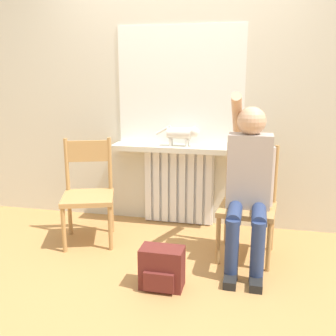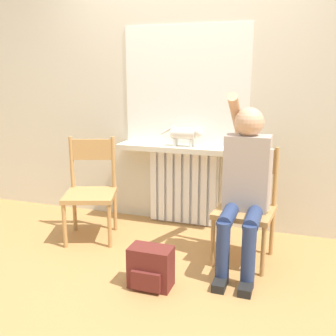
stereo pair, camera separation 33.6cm
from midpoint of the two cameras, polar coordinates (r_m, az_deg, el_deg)
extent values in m
plane|color=#B27F47|center=(3.01, -6.25, -15.73)|extent=(12.00, 12.00, 0.00)
cube|color=beige|center=(3.81, -0.70, 11.79)|extent=(7.00, 0.06, 2.70)
cube|color=white|center=(3.90, -0.88, -2.72)|extent=(0.69, 0.05, 0.75)
cube|color=white|center=(3.94, -5.31, -2.61)|extent=(0.06, 0.03, 0.72)
cube|color=white|center=(3.91, -4.11, -2.70)|extent=(0.06, 0.03, 0.72)
cube|color=white|center=(3.89, -2.89, -2.78)|extent=(0.06, 0.03, 0.72)
cube|color=white|center=(3.87, -1.66, -2.86)|extent=(0.06, 0.03, 0.72)
cube|color=white|center=(3.85, -0.41, -2.94)|extent=(0.06, 0.03, 0.72)
cube|color=white|center=(3.83, 0.85, -3.02)|extent=(0.06, 0.03, 0.72)
cube|color=white|center=(3.82, 2.12, -3.10)|extent=(0.06, 0.03, 0.72)
cube|color=white|center=(3.80, 3.40, -3.18)|extent=(0.06, 0.03, 0.72)
cube|color=beige|center=(3.73, -1.21, 2.82)|extent=(1.26, 0.24, 0.05)
cube|color=white|center=(3.78, -0.82, 11.80)|extent=(1.21, 0.01, 1.11)
cube|color=#B2844C|center=(3.54, -14.23, -4.24)|extent=(0.55, 0.55, 0.04)
cylinder|color=#B2844C|center=(3.47, -17.63, -8.64)|extent=(0.04, 0.04, 0.39)
cylinder|color=#B2844C|center=(3.41, -11.21, -8.61)|extent=(0.04, 0.04, 0.39)
cylinder|color=#B2844C|center=(3.82, -16.55, -6.48)|extent=(0.04, 0.04, 0.39)
cylinder|color=#B2844C|center=(3.77, -10.74, -6.41)|extent=(0.04, 0.04, 0.39)
cylinder|color=#B2844C|center=(3.69, -17.04, 0.46)|extent=(0.04, 0.04, 0.48)
cylinder|color=#B2844C|center=(3.64, -11.07, 0.62)|extent=(0.04, 0.04, 0.48)
cube|color=#B2844C|center=(3.64, -14.18, 2.37)|extent=(0.38, 0.15, 0.19)
cube|color=#B2844C|center=(3.18, 8.48, -6.00)|extent=(0.47, 0.47, 0.04)
cylinder|color=#B2844C|center=(3.12, 4.19, -10.53)|extent=(0.04, 0.04, 0.39)
cylinder|color=#B2844C|center=(3.07, 11.35, -11.27)|extent=(0.04, 0.04, 0.39)
cylinder|color=#B2844C|center=(3.47, 5.73, -8.03)|extent=(0.04, 0.04, 0.39)
cylinder|color=#B2844C|center=(3.42, 12.12, -8.63)|extent=(0.04, 0.04, 0.39)
cylinder|color=#B2844C|center=(3.33, 5.92, -0.42)|extent=(0.04, 0.04, 0.48)
cylinder|color=#B2844C|center=(3.27, 12.53, -0.91)|extent=(0.04, 0.04, 0.48)
cube|color=#B2844C|center=(3.27, 9.28, 1.37)|extent=(0.39, 0.06, 0.19)
cylinder|color=navy|center=(3.00, 6.50, -6.44)|extent=(0.11, 0.43, 0.11)
cylinder|color=navy|center=(2.99, 9.95, -6.64)|extent=(0.11, 0.43, 0.11)
cylinder|color=navy|center=(2.89, 5.90, -11.88)|extent=(0.10, 0.10, 0.46)
cylinder|color=navy|center=(2.87, 9.55, -12.12)|extent=(0.10, 0.10, 0.46)
cube|color=black|center=(2.93, 5.66, -15.95)|extent=(0.09, 0.20, 0.06)
cube|color=black|center=(2.92, 9.31, -16.21)|extent=(0.09, 0.20, 0.06)
cube|color=#AD9E93|center=(3.12, 8.71, -0.45)|extent=(0.34, 0.20, 0.58)
sphere|color=tan|center=(3.05, 8.98, 6.72)|extent=(0.22, 0.22, 0.22)
cylinder|color=tan|center=(3.19, 7.02, 7.71)|extent=(0.08, 0.50, 0.38)
cylinder|color=#AD9E93|center=(3.08, 11.48, -1.30)|extent=(0.08, 0.08, 0.47)
cylinder|color=silver|center=(3.69, -0.98, 5.05)|extent=(0.22, 0.10, 0.10)
sphere|color=silver|center=(3.66, 1.17, 5.21)|extent=(0.10, 0.10, 0.10)
cone|color=silver|center=(3.63, 1.10, 5.82)|extent=(0.03, 0.03, 0.03)
cone|color=silver|center=(3.68, 1.25, 5.92)|extent=(0.03, 0.03, 0.03)
cylinder|color=silver|center=(3.66, 0.12, 3.60)|extent=(0.03, 0.03, 0.07)
cylinder|color=silver|center=(3.71, 0.30, 3.74)|extent=(0.03, 0.03, 0.07)
cylinder|color=silver|center=(3.70, -2.26, 3.69)|extent=(0.03, 0.03, 0.07)
cylinder|color=silver|center=(3.75, -2.06, 3.83)|extent=(0.03, 0.03, 0.07)
cylinder|color=silver|center=(3.73, -3.29, 5.50)|extent=(0.15, 0.03, 0.10)
cube|color=maroon|center=(2.83, -4.38, -14.29)|extent=(0.30, 0.18, 0.30)
cube|color=maroon|center=(2.78, -5.00, -16.32)|extent=(0.21, 0.03, 0.13)
camera|label=1|loc=(0.17, -92.86, -0.69)|focal=42.00mm
camera|label=2|loc=(0.17, 87.14, 0.69)|focal=42.00mm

